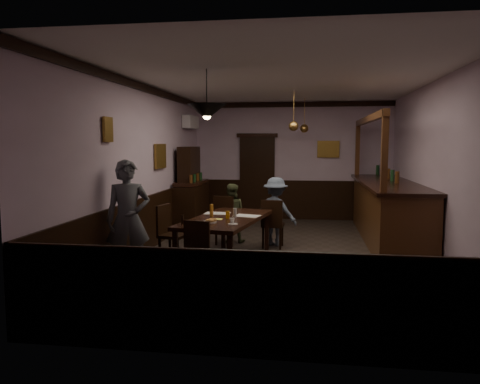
% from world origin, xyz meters
% --- Properties ---
extents(room, '(5.01, 8.01, 3.01)m').
position_xyz_m(room, '(0.00, 0.00, 1.50)').
color(room, '#2D2621').
rests_on(room, ground).
extents(dining_table, '(1.35, 2.34, 0.75)m').
position_xyz_m(dining_table, '(-0.90, -0.65, 0.69)').
color(dining_table, black).
rests_on(dining_table, ground).
extents(chair_far_left, '(0.51, 0.51, 0.95)m').
position_xyz_m(chair_far_left, '(-1.14, 0.68, 0.52)').
color(chair_far_left, black).
rests_on(chair_far_left, ground).
extents(chair_far_right, '(0.42, 0.42, 0.91)m').
position_xyz_m(chair_far_right, '(-0.23, 0.53, 0.50)').
color(chair_far_right, black).
rests_on(chair_far_right, ground).
extents(chair_near, '(0.46, 0.46, 0.89)m').
position_xyz_m(chair_near, '(-1.12, -1.96, 0.49)').
color(chair_near, black).
rests_on(chair_near, ground).
extents(chair_side, '(0.49, 0.49, 0.94)m').
position_xyz_m(chair_side, '(-1.85, -0.69, 0.52)').
color(chair_side, black).
rests_on(chair_side, ground).
extents(person_standing, '(0.74, 0.63, 1.72)m').
position_xyz_m(person_standing, '(-2.14, -1.71, 0.86)').
color(person_standing, '#555961').
rests_on(person_standing, ground).
extents(person_seated_left, '(0.59, 0.48, 1.16)m').
position_xyz_m(person_seated_left, '(-1.08, 0.95, 0.58)').
color(person_seated_left, '#495130').
rests_on(person_seated_left, ground).
extents(person_seated_right, '(0.96, 0.76, 1.31)m').
position_xyz_m(person_seated_right, '(-0.20, 0.80, 0.65)').
color(person_seated_right, '#4D5A6F').
rests_on(person_seated_right, ground).
extents(newspaper_left, '(0.43, 0.31, 0.01)m').
position_xyz_m(newspaper_left, '(-1.13, -0.25, 0.75)').
color(newspaper_left, silver).
rests_on(newspaper_left, dining_table).
extents(newspaper_right, '(0.49, 0.40, 0.01)m').
position_xyz_m(newspaper_right, '(-0.58, -0.45, 0.75)').
color(newspaper_right, silver).
rests_on(newspaper_right, dining_table).
extents(napkin, '(0.17, 0.17, 0.00)m').
position_xyz_m(napkin, '(-1.00, -0.84, 0.75)').
color(napkin, '#EBEC57').
rests_on(napkin, dining_table).
extents(saucer, '(0.15, 0.15, 0.01)m').
position_xyz_m(saucer, '(-0.69, -1.27, 0.76)').
color(saucer, white).
rests_on(saucer, dining_table).
extents(coffee_cup, '(0.09, 0.09, 0.07)m').
position_xyz_m(coffee_cup, '(-0.71, -1.21, 0.80)').
color(coffee_cup, white).
rests_on(coffee_cup, saucer).
extents(pastry_plate, '(0.22, 0.22, 0.01)m').
position_xyz_m(pastry_plate, '(-1.07, -1.15, 0.76)').
color(pastry_plate, white).
rests_on(pastry_plate, dining_table).
extents(pastry_ring_a, '(0.13, 0.13, 0.04)m').
position_xyz_m(pastry_ring_a, '(-1.06, -1.19, 0.79)').
color(pastry_ring_a, '#C68C47').
rests_on(pastry_ring_a, pastry_plate).
extents(pastry_ring_b, '(0.13, 0.13, 0.04)m').
position_xyz_m(pastry_ring_b, '(-1.02, -1.11, 0.79)').
color(pastry_ring_b, '#C68C47').
rests_on(pastry_ring_b, pastry_plate).
extents(soda_can, '(0.07, 0.07, 0.12)m').
position_xyz_m(soda_can, '(-0.86, -0.74, 0.81)').
color(soda_can, '#FFA715').
rests_on(soda_can, dining_table).
extents(beer_glass, '(0.06, 0.06, 0.20)m').
position_xyz_m(beer_glass, '(-1.16, -0.56, 0.85)').
color(beer_glass, '#BF721E').
rests_on(beer_glass, dining_table).
extents(water_glass, '(0.06, 0.06, 0.15)m').
position_xyz_m(water_glass, '(-0.76, -0.61, 0.82)').
color(water_glass, silver).
rests_on(water_glass, dining_table).
extents(pepper_mill, '(0.04, 0.04, 0.14)m').
position_xyz_m(pepper_mill, '(-1.43, -1.36, 0.82)').
color(pepper_mill, black).
rests_on(pepper_mill, dining_table).
extents(sideboard, '(0.51, 1.42, 1.87)m').
position_xyz_m(sideboard, '(-2.21, 2.20, 0.75)').
color(sideboard, black).
rests_on(sideboard, ground).
extents(bar_counter, '(1.03, 4.44, 2.49)m').
position_xyz_m(bar_counter, '(1.99, 1.55, 0.63)').
color(bar_counter, '#492C13').
rests_on(bar_counter, ground).
extents(door_back, '(0.90, 0.06, 2.10)m').
position_xyz_m(door_back, '(-0.90, 3.95, 1.05)').
color(door_back, black).
rests_on(door_back, ground).
extents(ac_unit, '(0.20, 0.85, 0.30)m').
position_xyz_m(ac_unit, '(-2.38, 2.90, 2.45)').
color(ac_unit, white).
rests_on(ac_unit, ground).
extents(picture_left_small, '(0.04, 0.28, 0.36)m').
position_xyz_m(picture_left_small, '(-2.46, -1.60, 2.15)').
color(picture_left_small, olive).
rests_on(picture_left_small, ground).
extents(picture_left_large, '(0.04, 0.62, 0.48)m').
position_xyz_m(picture_left_large, '(-2.46, 0.80, 1.70)').
color(picture_left_large, olive).
rests_on(picture_left_large, ground).
extents(picture_back, '(0.55, 0.04, 0.42)m').
position_xyz_m(picture_back, '(0.90, 3.96, 1.80)').
color(picture_back, olive).
rests_on(picture_back, ground).
extents(pendant_iron, '(0.56, 0.56, 0.71)m').
position_xyz_m(pendant_iron, '(-1.03, -1.44, 2.40)').
color(pendant_iron, black).
rests_on(pendant_iron, ground).
extents(pendant_brass_mid, '(0.20, 0.20, 0.81)m').
position_xyz_m(pendant_brass_mid, '(0.10, 1.62, 2.30)').
color(pendant_brass_mid, '#BF8C3F').
rests_on(pendant_brass_mid, ground).
extents(pendant_brass_far, '(0.20, 0.20, 0.81)m').
position_xyz_m(pendant_brass_far, '(0.30, 3.25, 2.30)').
color(pendant_brass_far, '#BF8C3F').
rests_on(pendant_brass_far, ground).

